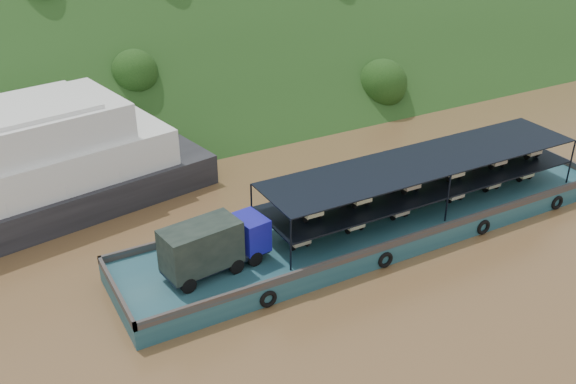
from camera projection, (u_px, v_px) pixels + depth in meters
ground at (338, 248)px, 40.99m from camera, size 160.00×160.00×0.00m
hillside at (156, 90)px, 68.89m from camera, size 140.00×39.60×39.60m
cargo_barge at (369, 222)px, 41.82m from camera, size 35.00×7.18×4.54m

